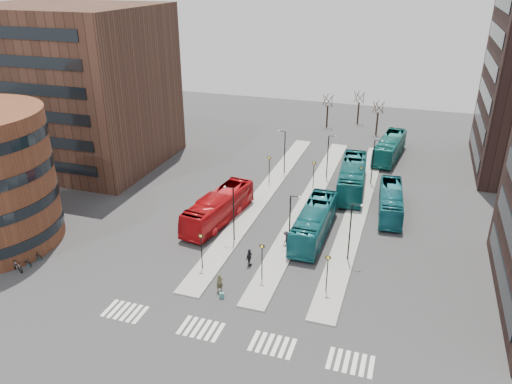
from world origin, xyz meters
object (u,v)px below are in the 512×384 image
(traveller, at_px, (220,283))
(commuter_c, at_px, (286,238))
(bicycle_mid, at_px, (17,266))
(red_bus, at_px, (219,208))
(teal_bus_b, at_px, (352,177))
(bicycle_far, at_px, (34,255))
(teal_bus_c, at_px, (391,201))
(commuter_a, at_px, (210,224))
(commuter_b, at_px, (249,257))
(teal_bus_d, at_px, (390,147))
(bicycle_near, at_px, (25,262))
(suitcase, at_px, (222,295))
(teal_bus_a, at_px, (314,222))

(traveller, height_order, commuter_c, traveller)
(bicycle_mid, bearing_deg, commuter_c, -42.93)
(red_bus, height_order, commuter_c, red_bus)
(teal_bus_b, distance_m, bicycle_far, 38.45)
(teal_bus_c, height_order, commuter_c, teal_bus_c)
(teal_bus_c, distance_m, commuter_a, 21.29)
(red_bus, height_order, teal_bus_b, teal_bus_b)
(commuter_b, height_order, commuter_c, commuter_b)
(teal_bus_d, xyz_separation_m, bicycle_mid, (-31.04, -42.92, -1.15))
(traveller, xyz_separation_m, bicycle_near, (-19.55, -2.04, -0.43))
(commuter_b, height_order, bicycle_near, commuter_b)
(suitcase, height_order, commuter_b, commuter_b)
(suitcase, distance_m, commuter_b, 5.78)
(commuter_a, bearing_deg, commuter_c, -171.40)
(teal_bus_d, bearing_deg, bicycle_near, -120.00)
(traveller, height_order, commuter_b, commuter_b)
(teal_bus_c, xyz_separation_m, commuter_c, (-9.66, -11.12, -0.69))
(teal_bus_b, distance_m, commuter_a, 20.69)
(commuter_a, height_order, commuter_b, commuter_b)
(teal_bus_d, bearing_deg, commuter_c, -98.32)
(traveller, relative_size, commuter_a, 1.00)
(commuter_a, bearing_deg, bicycle_near, 51.68)
(traveller, distance_m, commuter_c, 10.31)
(teal_bus_c, bearing_deg, bicycle_far, -151.39)
(commuter_a, distance_m, bicycle_near, 18.76)
(commuter_a, height_order, commuter_c, commuter_a)
(teal_bus_d, relative_size, traveller, 6.85)
(teal_bus_c, xyz_separation_m, commuter_a, (-18.40, -10.70, -0.61))
(suitcase, xyz_separation_m, bicycle_mid, (-20.08, -2.22, 0.29))
(bicycle_near, bearing_deg, traveller, -73.41)
(teal_bus_a, relative_size, bicycle_mid, 6.58)
(teal_bus_a, bearing_deg, suitcase, -110.80)
(teal_bus_c, bearing_deg, commuter_c, -135.89)
(commuter_b, xyz_separation_m, bicycle_mid, (-20.67, -7.93, -0.35))
(commuter_a, relative_size, commuter_c, 1.10)
(teal_bus_d, bearing_deg, traveller, -99.54)
(suitcase, relative_size, traveller, 0.29)
(teal_bus_a, relative_size, teal_bus_c, 1.12)
(traveller, bearing_deg, commuter_c, 25.89)
(teal_bus_d, xyz_separation_m, commuter_a, (-16.75, -29.72, -0.81))
(teal_bus_a, relative_size, teal_bus_b, 0.91)
(teal_bus_b, relative_size, bicycle_far, 7.40)
(teal_bus_b, distance_m, teal_bus_d, 14.22)
(commuter_c, distance_m, bicycle_far, 25.33)
(red_bus, relative_size, commuter_c, 7.57)
(commuter_c, xyz_separation_m, bicycle_far, (-23.03, -10.53, -0.34))
(commuter_b, relative_size, bicycle_near, 1.02)
(traveller, distance_m, commuter_a, 11.39)
(suitcase, distance_m, commuter_a, 12.42)
(red_bus, height_order, bicycle_far, red_bus)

